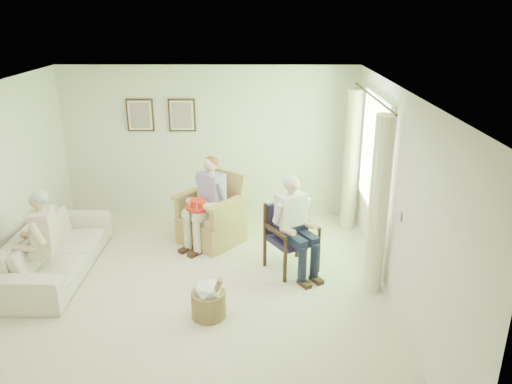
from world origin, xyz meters
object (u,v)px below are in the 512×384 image
at_px(sofa, 57,250).
at_px(red_hat, 198,205).
at_px(person_wicker, 210,196).
at_px(wood_armchair, 291,233).
at_px(hatbox, 209,299).
at_px(person_sofa, 39,236).
at_px(wicker_armchair, 211,221).
at_px(person_dark, 293,220).

bearing_deg(sofa, red_hat, -69.54).
bearing_deg(person_wicker, wood_armchair, 10.14).
xyz_separation_m(red_hat, hatbox, (0.31, -1.77, -0.48)).
bearing_deg(red_hat, wood_armchair, -21.07).
relative_size(sofa, person_sofa, 1.74).
relative_size(wicker_armchair, wood_armchair, 1.17).
bearing_deg(person_wicker, sofa, -118.18).
bearing_deg(hatbox, person_sofa, 163.84).
distance_m(sofa, person_sofa, 0.60).
xyz_separation_m(wood_armchair, person_dark, (-0.00, -0.16, 0.27)).
distance_m(person_wicker, red_hat, 0.24).
distance_m(wicker_armchair, person_sofa, 2.53).
distance_m(wicker_armchair, red_hat, 0.50).
relative_size(sofa, hatbox, 3.74).
relative_size(sofa, person_dark, 1.69).
height_order(red_hat, hatbox, red_hat).
height_order(person_sofa, hatbox, person_sofa).
bearing_deg(wicker_armchair, person_sofa, -105.88).
bearing_deg(person_sofa, wood_armchair, 90.56).
distance_m(wicker_armchair, wood_armchair, 1.46).
height_order(sofa, person_wicker, person_wicker).
distance_m(person_dark, person_sofa, 3.28).
height_order(wicker_armchair, hatbox, wicker_armchair).
height_order(person_dark, hatbox, person_dark).
relative_size(wood_armchair, red_hat, 2.59).
bearing_deg(person_dark, person_wicker, 114.65).
height_order(wicker_armchair, wood_armchair, wicker_armchair).
bearing_deg(person_sofa, red_hat, 110.97).
relative_size(wood_armchair, person_wicker, 0.68).
distance_m(wicker_armchair, person_wicker, 0.48).
bearing_deg(red_hat, wicker_armchair, 60.25).
relative_size(sofa, red_hat, 6.29).
relative_size(wicker_armchair, person_wicker, 0.79).
distance_m(person_dark, hatbox, 1.61).
xyz_separation_m(wicker_armchair, red_hat, (-0.16, -0.29, 0.37)).
bearing_deg(wicker_armchair, sofa, -114.84).
height_order(wicker_armchair, person_wicker, person_wicker).
bearing_deg(wood_armchair, hatbox, -160.85).
relative_size(wood_armchair, person_sofa, 0.71).
relative_size(red_hat, hatbox, 0.59).
bearing_deg(red_hat, hatbox, -79.97).
xyz_separation_m(wood_armchair, sofa, (-3.25, -0.18, -0.18)).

